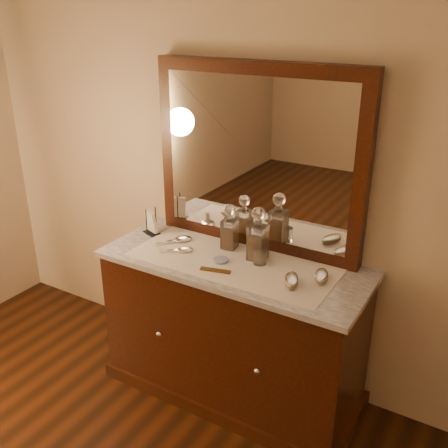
{
  "coord_description": "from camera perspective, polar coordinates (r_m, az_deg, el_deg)",
  "views": [
    {
      "loc": [
        1.19,
        -0.14,
        2.09
      ],
      "look_at": [
        0.0,
        1.85,
        1.1
      ],
      "focal_mm": 40.97,
      "sensor_mm": 36.0,
      "label": 1
    }
  ],
  "objects": [
    {
      "name": "lace_runner",
      "position": [
        2.7,
        0.87,
        -4.29
      ],
      "size": [
        1.1,
        0.45,
        0.0
      ],
      "primitive_type": "cube",
      "color": "white",
      "rests_on": "marble_top"
    },
    {
      "name": "pin_dish",
      "position": [
        2.7,
        -0.36,
        -4.05
      ],
      "size": [
        0.1,
        0.1,
        0.01
      ],
      "primitive_type": "cylinder",
      "rotation": [
        0.0,
        0.0,
        -0.2
      ],
      "color": "white",
      "rests_on": "lace_runner"
    },
    {
      "name": "decanter_left",
      "position": [
        2.81,
        0.63,
        -0.84
      ],
      "size": [
        0.09,
        0.09,
        0.26
      ],
      "color": "#955415",
      "rests_on": "lace_runner"
    },
    {
      "name": "napkin_rack",
      "position": [
        3.04,
        -8.11,
        0.07
      ],
      "size": [
        0.12,
        0.1,
        0.16
      ],
      "color": "black",
      "rests_on": "marble_top"
    },
    {
      "name": "knob_right",
      "position": [
        2.6,
        3.74,
        -16.07
      ],
      "size": [
        0.04,
        0.04,
        0.04
      ],
      "primitive_type": "sphere",
      "color": "silver",
      "rests_on": "dresser_cabinet"
    },
    {
      "name": "tumblers",
      "position": [
        2.67,
        4.05,
        -3.66
      ],
      "size": [
        0.07,
        0.07,
        0.08
      ],
      "color": "white",
      "rests_on": "lace_runner"
    },
    {
      "name": "hand_mirror_outer",
      "position": [
        2.94,
        -4.97,
        -1.74
      ],
      "size": [
        0.17,
        0.21,
        0.02
      ],
      "color": "silver",
      "rests_on": "lace_runner"
    },
    {
      "name": "comb",
      "position": [
        2.6,
        -0.97,
        -5.19
      ],
      "size": [
        0.16,
        0.07,
        0.01
      ],
      "primitive_type": "cube",
      "rotation": [
        0.0,
        0.0,
        0.24
      ],
      "color": "brown",
      "rests_on": "lace_runner"
    },
    {
      "name": "hand_mirror_inner",
      "position": [
        2.82,
        -4.71,
        -2.89
      ],
      "size": [
        0.17,
        0.15,
        0.02
      ],
      "color": "silver",
      "rests_on": "lace_runner"
    },
    {
      "name": "marble_top",
      "position": [
        2.72,
        1.08,
        -4.44
      ],
      "size": [
        1.44,
        0.59,
        0.03
      ],
      "primitive_type": "cube",
      "color": "white",
      "rests_on": "dresser_cabinet"
    },
    {
      "name": "knob_left",
      "position": [
        2.86,
        -7.24,
        -12.09
      ],
      "size": [
        0.04,
        0.04,
        0.04
      ],
      "primitive_type": "sphere",
      "color": "silver",
      "rests_on": "dresser_cabinet"
    },
    {
      "name": "decanter_right",
      "position": [
        2.68,
        3.8,
        -1.73
      ],
      "size": [
        0.09,
        0.09,
        0.3
      ],
      "color": "#955415",
      "rests_on": "lace_runner"
    },
    {
      "name": "brush_near",
      "position": [
        2.5,
        7.54,
        -6.27
      ],
      "size": [
        0.12,
        0.16,
        0.04
      ],
      "color": "#8C7B56",
      "rests_on": "lace_runner"
    },
    {
      "name": "mirror_frame",
      "position": [
        2.73,
        3.74,
        7.28
      ],
      "size": [
        1.2,
        0.08,
        1.0
      ],
      "primitive_type": "cube",
      "color": "black",
      "rests_on": "marble_top"
    },
    {
      "name": "brush_far",
      "position": [
        2.56,
        10.8,
        -5.76
      ],
      "size": [
        0.1,
        0.16,
        0.04
      ],
      "color": "#8C7B56",
      "rests_on": "lace_runner"
    },
    {
      "name": "mirror_glass",
      "position": [
        2.7,
        3.41,
        7.11
      ],
      "size": [
        1.06,
        0.01,
        0.86
      ],
      "primitive_type": "cube",
      "color": "white",
      "rests_on": "marble_top"
    },
    {
      "name": "dresser_cabinet",
      "position": [
        2.94,
        1.02,
        -11.81
      ],
      "size": [
        1.4,
        0.55,
        0.82
      ],
      "primitive_type": "cube",
      "color": "black",
      "rests_on": "floor"
    },
    {
      "name": "dresser_plinth",
      "position": [
        3.16,
        0.97,
        -17.32
      ],
      "size": [
        1.46,
        0.59,
        0.08
      ],
      "primitive_type": "cube",
      "color": "black",
      "rests_on": "floor"
    }
  ]
}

